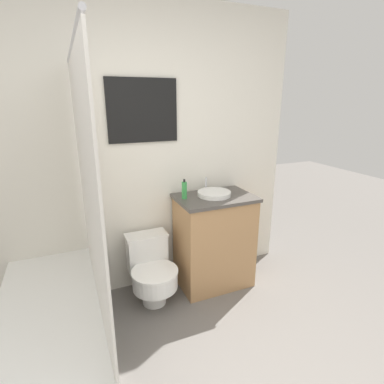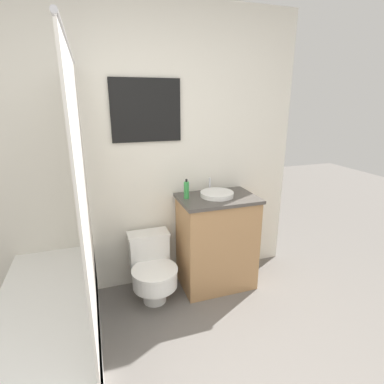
{
  "view_description": "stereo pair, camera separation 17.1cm",
  "coord_description": "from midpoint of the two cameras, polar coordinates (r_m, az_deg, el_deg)",
  "views": [
    {
      "loc": [
        -0.51,
        -0.56,
        1.71
      ],
      "look_at": [
        0.37,
        1.51,
        1.02
      ],
      "focal_mm": 28.0,
      "sensor_mm": 36.0,
      "label": 1
    },
    {
      "loc": [
        -0.35,
        -0.62,
        1.71
      ],
      "look_at": [
        0.37,
        1.51,
        1.02
      ],
      "focal_mm": 28.0,
      "sensor_mm": 36.0,
      "label": 2
    }
  ],
  "objects": [
    {
      "name": "wall_back",
      "position": [
        2.65,
        -13.41,
        6.86
      ],
      "size": [
        3.07,
        0.07,
        2.5
      ],
      "color": "silver",
      "rests_on": "ground_plane"
    },
    {
      "name": "shower_area",
      "position": [
        2.29,
        -26.71,
        -23.35
      ],
      "size": [
        0.63,
        1.55,
        1.98
      ],
      "color": "white",
      "rests_on": "ground_plane"
    },
    {
      "name": "toilet",
      "position": [
        2.72,
        -9.57,
        -14.37
      ],
      "size": [
        0.39,
        0.53,
        0.57
      ],
      "color": "white",
      "rests_on": "ground_plane"
    },
    {
      "name": "vanity",
      "position": [
        2.85,
        2.5,
        -9.28
      ],
      "size": [
        0.7,
        0.48,
        0.88
      ],
      "color": "#AD7F51",
      "rests_on": "ground_plane"
    },
    {
      "name": "sink",
      "position": [
        2.7,
        2.42,
        -0.29
      ],
      "size": [
        0.3,
        0.34,
        0.13
      ],
      "color": "white",
      "rests_on": "vanity"
    },
    {
      "name": "soap_bottle",
      "position": [
        2.6,
        -3.35,
        0.34
      ],
      "size": [
        0.05,
        0.05,
        0.17
      ],
      "color": "green",
      "rests_on": "vanity"
    }
  ]
}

